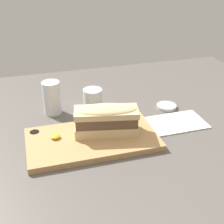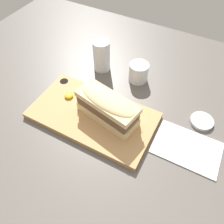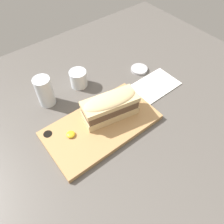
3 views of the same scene
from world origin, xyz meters
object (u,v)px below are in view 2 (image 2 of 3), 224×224
object	(u,v)px
serving_board	(93,115)
condiment_dish	(202,121)
wine_glass	(138,73)
napkin	(187,148)
water_glass	(102,57)
sandwich	(107,106)

from	to	relation	value
serving_board	condiment_dish	distance (cm)	34.08
wine_glass	napkin	size ratio (longest dim) A/B	0.36
napkin	water_glass	bearing A→B (deg)	154.16
serving_board	wine_glass	bearing A→B (deg)	76.26
water_glass	condiment_dish	distance (cm)	41.00
condiment_dish	wine_glass	bearing A→B (deg)	161.69
wine_glass	condiment_dish	xyz separation A→B (cm)	(25.45, -8.42, -2.61)
condiment_dish	napkin	bearing A→B (deg)	-97.15
sandwich	wine_glass	world-z (taller)	sandwich
serving_board	sandwich	world-z (taller)	sandwich
sandwich	condiment_dish	bearing A→B (deg)	26.47
serving_board	water_glass	world-z (taller)	water_glass
serving_board	wine_glass	xyz separation A→B (cm)	(5.53, 22.62, 2.23)
sandwich	napkin	xyz separation A→B (cm)	(24.84, 1.97, -6.59)
wine_glass	condiment_dish	size ratio (longest dim) A/B	0.96
serving_board	napkin	bearing A→B (deg)	6.00
serving_board	condiment_dish	size ratio (longest dim) A/B	5.41
water_glass	wine_glass	distance (cm)	14.72
sandwich	napkin	bearing A→B (deg)	4.54
sandwich	condiment_dish	distance (cm)	29.96
sandwich	water_glass	size ratio (longest dim) A/B	1.72
wine_glass	napkin	bearing A→B (deg)	-39.03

